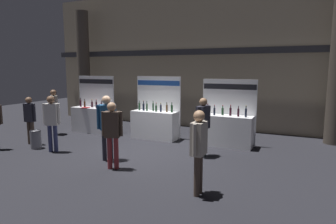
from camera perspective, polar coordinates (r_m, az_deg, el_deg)
The scene contains 13 objects.
ground_plane at distance 9.27m, azimuth -5.13°, elevation -7.86°, with size 29.15×29.15×0.00m, color black.
hall_colonnade at distance 13.03m, azimuth 4.95°, elevation 9.92°, with size 14.58×1.29×5.95m.
exhibitor_booth_0 at distance 12.46m, azimuth -14.31°, elevation -1.03°, with size 1.73×0.74×2.28m.
exhibitor_booth_1 at distance 10.99m, azimuth -2.52°, elevation -1.99°, with size 1.79×0.66×2.29m.
exhibitor_booth_2 at distance 10.10m, azimuth 11.13°, elevation -3.09°, with size 1.84×0.66×2.23m.
trash_bin at distance 10.60m, azimuth -24.09°, elevation -4.83°, with size 0.34×0.34×0.60m.
visitor_0 at distance 7.72m, azimuth -10.67°, elevation -3.28°, with size 0.51×0.37×1.74m.
visitor_1 at distance 8.74m, azimuth 6.74°, elevation -1.79°, with size 0.34×0.57×1.74m.
visitor_3 at distance 11.12m, azimuth -25.03°, elevation -0.86°, with size 0.50×0.24×1.63m.
visitor_4 at distance 8.47m, azimuth -11.69°, elevation -1.77°, with size 0.45×0.46×1.84m.
visitor_5 at distance 9.81m, azimuth -21.45°, elevation -1.23°, with size 0.49×0.36×1.76m.
visitor_6 at distance 6.06m, azimuth 5.93°, elevation -6.26°, with size 0.25×0.56×1.77m.
visitor_7 at distance 12.42m, azimuth -21.04°, elevation 0.77°, with size 0.42×0.42×1.77m.
Camera 1 is at (4.50, -7.67, 2.60)m, focal length 31.70 mm.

